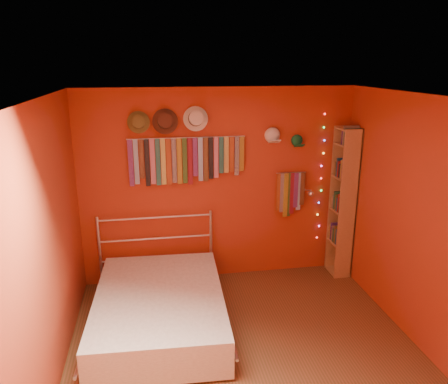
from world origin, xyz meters
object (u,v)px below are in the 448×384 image
bookshelf (345,202)px  bed (160,308)px  tie_rack (185,159)px  reading_lamp (310,193)px

bookshelf → bed: bookshelf is taller
tie_rack → bookshelf: bookshelf is taller
bookshelf → tie_rack: bearing=175.7°
bookshelf → bed: 2.75m
tie_rack → bed: 1.80m
tie_rack → reading_lamp: 1.65m
tie_rack → bookshelf: bearing=-4.3°
bookshelf → bed: (-2.48, -0.88, -0.79)m
reading_lamp → bookshelf: (0.51, 0.02, -0.15)m
tie_rack → bookshelf: size_ratio=0.72×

